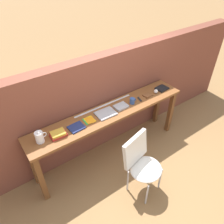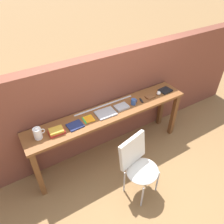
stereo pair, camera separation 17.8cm
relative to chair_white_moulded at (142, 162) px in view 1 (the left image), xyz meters
The scene contains 16 objects.
ground_plane 0.70m from the chair_white_moulded, 87.03° to the left, with size 40.00×40.00×0.00m, color olive.
brick_wall_back 1.14m from the chair_white_moulded, 88.75° to the left, with size 6.00×0.20×1.60m, color brown.
sideboard 0.79m from the chair_white_moulded, 88.20° to the left, with size 2.50×0.44×0.88m.
chair_white_moulded is the anchor object (origin of this frame).
pitcher_white 1.34m from the chair_white_moulded, 142.97° to the left, with size 0.14×0.10×0.18m.
book_stack_leftmost 1.14m from the chair_white_moulded, 137.40° to the left, with size 0.20×0.15×0.06m.
magazine_cycling 0.98m from the chair_white_moulded, 126.36° to the left, with size 0.20×0.17×0.02m, color navy.
pamphlet_pile_colourful 0.90m from the chair_white_moulded, 112.84° to the left, with size 0.15×0.17×0.01m.
book_open_centre 0.83m from the chair_white_moulded, 94.59° to the left, with size 0.28×0.21×0.02m, color #9E9EA3.
book_grey_hardcover 0.86m from the chair_white_moulded, 74.17° to the left, with size 0.20×0.15×0.03m, color #9E9EA3.
mug 0.93m from the chair_white_moulded, 60.56° to the left, with size 0.11×0.08×0.09m.
multitool_folded 1.00m from the chair_white_moulded, 52.53° to the left, with size 0.02×0.11×0.02m, color black.
leather_journal_brown 1.11m from the chair_white_moulded, 45.27° to the left, with size 0.13×0.10×0.02m, color brown.
sports_ball_small 1.22m from the chair_white_moulded, 38.96° to the left, with size 0.07×0.07×0.07m, color silver.
book_repair_rightmost 1.36m from the chair_white_moulded, 35.28° to the left, with size 0.19×0.16×0.02m, color black.
ruler_metal_back_edge 1.00m from the chair_white_moulded, 88.64° to the left, with size 0.98×0.03×0.00m, color silver.
Camera 1 is at (-1.41, -1.73, 2.82)m, focal length 35.00 mm.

